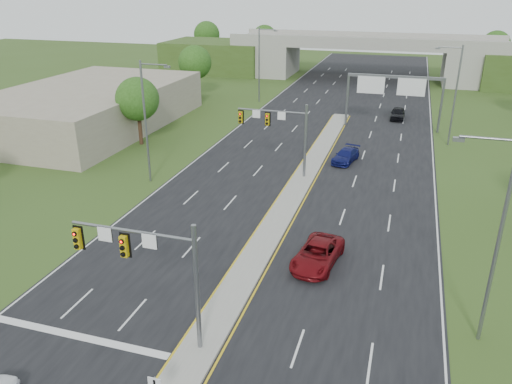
{
  "coord_description": "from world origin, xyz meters",
  "views": [
    {
      "loc": [
        8.61,
        -18.4,
        17.11
      ],
      "look_at": [
        -1.22,
        13.56,
        3.0
      ],
      "focal_mm": 35.0,
      "sensor_mm": 36.0,
      "label": 1
    }
  ],
  "objects": [
    {
      "name": "car_far_c",
      "position": [
        7.47,
        50.28,
        0.78
      ],
      "size": [
        1.81,
        4.46,
        1.51
      ],
      "primitive_type": "imported",
      "rotation": [
        0.0,
        0.0,
        -0.01
      ],
      "color": "black",
      "rests_on": "road"
    },
    {
      "name": "ground",
      "position": [
        0.0,
        0.0,
        0.0
      ],
      "size": [
        240.0,
        240.0,
        0.0
      ],
      "primitive_type": "plane",
      "color": "#364C1B",
      "rests_on": "ground"
    },
    {
      "name": "tree_l_near",
      "position": [
        -20.0,
        30.0,
        5.18
      ],
      "size": [
        4.8,
        4.8,
        7.6
      ],
      "color": "#382316",
      "rests_on": "ground"
    },
    {
      "name": "tree_back_a",
      "position": [
        -38.0,
        94.0,
        5.84
      ],
      "size": [
        6.0,
        6.0,
        8.85
      ],
      "color": "#382316",
      "rests_on": "ground"
    },
    {
      "name": "lightpole_r_far",
      "position": [
        13.3,
        40.0,
        6.1
      ],
      "size": [
        2.85,
        0.25,
        11.0
      ],
      "color": "slate",
      "rests_on": "ground"
    },
    {
      "name": "lightpole_l_mid",
      "position": [
        -13.3,
        20.0,
        6.1
      ],
      "size": [
        2.85,
        0.25,
        11.0
      ],
      "color": "slate",
      "rests_on": "ground"
    },
    {
      "name": "tree_back_c",
      "position": [
        24.0,
        94.0,
        5.51
      ],
      "size": [
        5.6,
        5.6,
        8.32
      ],
      "color": "#382316",
      "rests_on": "ground"
    },
    {
      "name": "lightpole_r_near",
      "position": [
        13.3,
        5.0,
        6.1
      ],
      "size": [
        2.85,
        0.25,
        11.0
      ],
      "color": "slate",
      "rests_on": "ground"
    },
    {
      "name": "commercial_building",
      "position": [
        -30.0,
        35.0,
        2.5
      ],
      "size": [
        18.0,
        30.0,
        5.0
      ],
      "primitive_type": "cube",
      "color": "gray",
      "rests_on": "ground"
    },
    {
      "name": "car_far_b",
      "position": [
        3.14,
        30.7,
        0.68
      ],
      "size": [
        2.73,
        4.82,
        1.32
      ],
      "primitive_type": "imported",
      "rotation": [
        0.0,
        0.0,
        -0.21
      ],
      "color": "#0D114F",
      "rests_on": "road"
    },
    {
      "name": "signal_mast_far",
      "position": [
        -2.26,
        24.93,
        4.73
      ],
      "size": [
        6.62,
        0.6,
        7.0
      ],
      "color": "slate",
      "rests_on": "ground"
    },
    {
      "name": "tree_back_b",
      "position": [
        -24.0,
        94.0,
        5.51
      ],
      "size": [
        5.6,
        5.6,
        8.32
      ],
      "color": "#382316",
      "rests_on": "ground"
    },
    {
      "name": "car_far_a",
      "position": [
        4.11,
        9.86,
        0.76
      ],
      "size": [
        3.13,
        5.61,
        1.48
      ],
      "primitive_type": "imported",
      "rotation": [
        0.0,
        0.0,
        -0.13
      ],
      "color": "#650A0E",
      "rests_on": "road"
    },
    {
      "name": "sign_gantry",
      "position": [
        6.68,
        44.92,
        5.24
      ],
      "size": [
        11.58,
        0.44,
        6.67
      ],
      "color": "slate",
      "rests_on": "ground"
    },
    {
      "name": "median",
      "position": [
        0.0,
        23.0,
        0.1
      ],
      "size": [
        2.0,
        54.0,
        0.16
      ],
      "primitive_type": "cube",
      "color": "gray",
      "rests_on": "road"
    },
    {
      "name": "lane_markings",
      "position": [
        -0.6,
        28.91,
        0.02
      ],
      "size": [
        23.72,
        160.0,
        0.01
      ],
      "color": "gold",
      "rests_on": "road"
    },
    {
      "name": "lightpole_l_far",
      "position": [
        -13.3,
        55.0,
        6.1
      ],
      "size": [
        2.85,
        0.25,
        11.0
      ],
      "color": "slate",
      "rests_on": "ground"
    },
    {
      "name": "signal_mast_near",
      "position": [
        -2.26,
        -0.07,
        4.73
      ],
      "size": [
        6.62,
        0.6,
        7.0
      ],
      "color": "slate",
      "rests_on": "ground"
    },
    {
      "name": "tree_l_mid",
      "position": [
        -24.0,
        55.0,
        5.51
      ],
      "size": [
        5.2,
        5.2,
        8.12
      ],
      "color": "#382316",
      "rests_on": "ground"
    },
    {
      "name": "overpass",
      "position": [
        0.0,
        80.0,
        3.55
      ],
      "size": [
        80.0,
        14.0,
        8.1
      ],
      "color": "gray",
      "rests_on": "ground"
    },
    {
      "name": "road",
      "position": [
        0.0,
        35.0,
        0.01
      ],
      "size": [
        24.0,
        160.0,
        0.02
      ],
      "primitive_type": "cube",
      "color": "black",
      "rests_on": "ground"
    }
  ]
}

